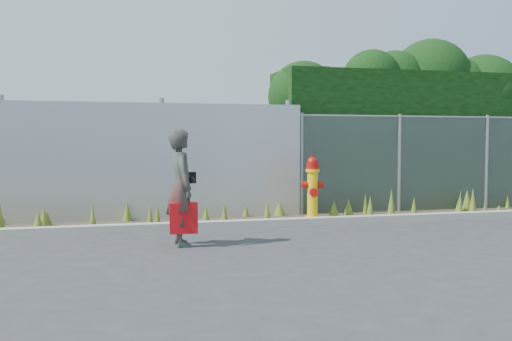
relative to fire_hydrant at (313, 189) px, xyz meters
The scene contains 10 objects.
ground 2.59m from the fire_hydrant, 114.10° to the right, with size 80.00×80.00×0.00m, color #343335.
curb 1.26m from the fire_hydrant, 153.94° to the right, with size 16.00×0.22×0.12m, color #A5A095.
weed_strip 1.77m from the fire_hydrant, behind, with size 16.00×1.30×0.54m.
corrugated_fence 4.36m from the fire_hydrant, behind, with size 8.50×0.21×2.30m.
chainlink_fence 3.32m from the fire_hydrant, 12.20° to the left, with size 6.50×0.07×2.05m.
hedge 4.16m from the fire_hydrant, 27.27° to the left, with size 7.55×2.00×3.87m.
fire_hydrant is the anchor object (origin of this frame).
woman 3.36m from the fire_hydrant, 143.91° to the right, with size 0.61×0.40×1.67m, color #0E594B.
red_tote_bag 3.44m from the fire_hydrant, 141.74° to the right, with size 0.39×0.14×0.51m.
black_shoulder_bag 3.18m from the fire_hydrant, 144.84° to the right, with size 0.22×0.09×0.16m.
Camera 1 is at (-2.65, -7.76, 1.50)m, focal length 40.00 mm.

